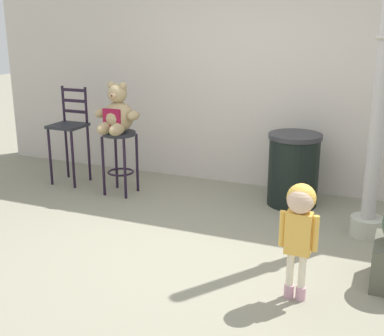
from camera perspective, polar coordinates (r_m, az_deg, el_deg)
ground_plane at (r=4.52m, az=-1.71°, el=-9.45°), size 24.00×24.00×0.00m
building_wall at (r=6.19m, az=6.95°, el=11.99°), size 7.14×0.30×3.01m
bar_stool_with_teddy at (r=5.89m, az=-8.12°, el=2.03°), size 0.38×0.38×0.74m
teddy_bear at (r=5.78m, az=-8.43°, el=6.01°), size 0.54×0.48×0.57m
child_walking at (r=3.65m, az=12.02°, el=-5.43°), size 0.28×0.22×0.88m
trash_bin at (r=5.62m, az=11.33°, el=-0.15°), size 0.57×0.57×0.80m
lamppost at (r=4.78m, az=20.37°, el=7.07°), size 0.31×0.31×3.17m
bar_chair_empty at (r=6.40m, az=-13.61°, el=4.16°), size 0.39×0.39×1.18m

